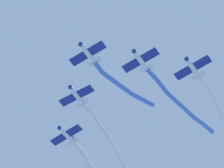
{
  "coord_description": "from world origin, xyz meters",
  "views": [
    {
      "loc": [
        -7.63,
        -42.97,
        4.21
      ],
      "look_at": [
        0.64,
        5.9,
        81.02
      ],
      "focal_mm": 77.15,
      "sensor_mm": 36.0,
      "label": 1
    }
  ],
  "objects_px": {
    "airplane_left_wing": "(141,60)",
    "airplane_slot": "(193,68)",
    "airplane_lead": "(88,53)",
    "airplane_right_wing": "(77,95)",
    "airplane_trail": "(66,135)"
  },
  "relations": [
    {
      "from": "airplane_left_wing",
      "to": "airplane_slot",
      "type": "distance_m",
      "value": 9.82
    },
    {
      "from": "airplane_right_wing",
      "to": "airplane_slot",
      "type": "height_order",
      "value": "airplane_right_wing"
    },
    {
      "from": "airplane_right_wing",
      "to": "airplane_slot",
      "type": "distance_m",
      "value": 22.85
    },
    {
      "from": "airplane_left_wing",
      "to": "airplane_slot",
      "type": "bearing_deg",
      "value": 132.19
    },
    {
      "from": "airplane_lead",
      "to": "airplane_left_wing",
      "type": "bearing_deg",
      "value": 131.64
    },
    {
      "from": "airplane_trail",
      "to": "airplane_slot",
      "type": "bearing_deg",
      "value": 92.61
    },
    {
      "from": "airplane_right_wing",
      "to": "airplane_slot",
      "type": "relative_size",
      "value": 1.04
    },
    {
      "from": "airplane_left_wing",
      "to": "airplane_right_wing",
      "type": "height_order",
      "value": "airplane_right_wing"
    },
    {
      "from": "airplane_lead",
      "to": "airplane_left_wing",
      "type": "distance_m",
      "value": 9.81
    },
    {
      "from": "airplane_lead",
      "to": "airplane_left_wing",
      "type": "relative_size",
      "value": 1.01
    },
    {
      "from": "airplane_left_wing",
      "to": "airplane_slot",
      "type": "height_order",
      "value": "airplane_left_wing"
    },
    {
      "from": "airplane_slot",
      "to": "airplane_trail",
      "type": "height_order",
      "value": "airplane_trail"
    },
    {
      "from": "airplane_left_wing",
      "to": "airplane_trail",
      "type": "distance_m",
      "value": 22.85
    },
    {
      "from": "airplane_slot",
      "to": "airplane_trail",
      "type": "distance_m",
      "value": 29.18
    },
    {
      "from": "airplane_left_wing",
      "to": "airplane_right_wing",
      "type": "xyz_separation_m",
      "value": [
        -10.62,
        10.0,
        0.3
      ]
    }
  ]
}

